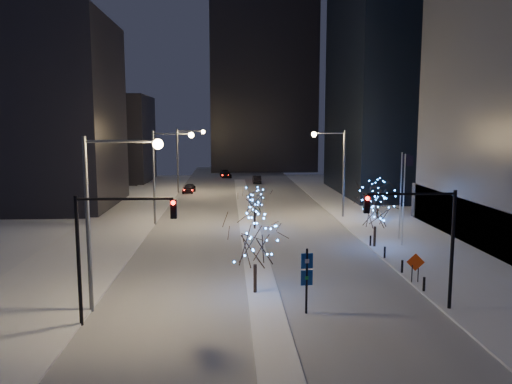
{
  "coord_description": "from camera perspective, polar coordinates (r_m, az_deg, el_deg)",
  "views": [
    {
      "loc": [
        -2.12,
        -25.85,
        10.6
      ],
      "look_at": [
        0.18,
        15.66,
        5.0
      ],
      "focal_mm": 35.0,
      "sensor_mm": 36.0,
      "label": 1
    }
  ],
  "objects": [
    {
      "name": "road",
      "position": [
        61.8,
        -1.16,
        -2.2
      ],
      "size": [
        20.0,
        130.0,
        0.02
      ],
      "primitive_type": "cube",
      "color": "#9DA1AB",
      "rests_on": "ground"
    },
    {
      "name": "traffic_signal_west",
      "position": [
        27.24,
        -16.57,
        -5.03
      ],
      "size": [
        5.26,
        0.43,
        7.0
      ],
      "color": "black",
      "rests_on": "ground"
    },
    {
      "name": "car_far",
      "position": [
        101.44,
        -3.5,
        2.06
      ],
      "size": [
        2.65,
        5.08,
        1.41
      ],
      "primitive_type": "imported",
      "rotation": [
        0.0,
        0.0,
        0.15
      ],
      "color": "black",
      "rests_on": "ground"
    },
    {
      "name": "median",
      "position": [
        56.88,
        -0.98,
        -2.99
      ],
      "size": [
        2.0,
        80.0,
        0.15
      ],
      "primitive_type": "cube",
      "color": "silver",
      "rests_on": "ground"
    },
    {
      "name": "construction_sign",
      "position": [
        35.25,
        17.76,
        -7.93
      ],
      "size": [
        1.19,
        0.21,
        1.98
      ],
      "rotation": [
        0.0,
        0.0,
        -0.14
      ],
      "color": "black",
      "rests_on": "east_sidewalk"
    },
    {
      "name": "car_near",
      "position": [
        79.13,
        -7.66,
        0.42
      ],
      "size": [
        2.09,
        4.31,
        1.42
      ],
      "primitive_type": "imported",
      "rotation": [
        0.0,
        0.0,
        -0.1
      ],
      "color": "black",
      "rests_on": "ground"
    },
    {
      "name": "holiday_tree_median_far",
      "position": [
        50.26,
        -0.15,
        -1.01
      ],
      "size": [
        4.12,
        4.12,
        4.27
      ],
      "color": "black",
      "rests_on": "median"
    },
    {
      "name": "east_sidewalk",
      "position": [
        50.07,
        16.96,
        -4.8
      ],
      "size": [
        10.0,
        90.0,
        0.15
      ],
      "primitive_type": "cube",
      "color": "silver",
      "rests_on": "ground"
    },
    {
      "name": "holiday_tree_plaza_far",
      "position": [
        57.42,
        13.76,
        -0.15
      ],
      "size": [
        5.17,
        5.17,
        4.61
      ],
      "color": "black",
      "rests_on": "east_sidewalk"
    },
    {
      "name": "street_lamp_east",
      "position": [
        57.32,
        9.14,
        3.42
      ],
      "size": [
        3.9,
        0.56,
        10.0
      ],
      "color": "#595E66",
      "rests_on": "ground"
    },
    {
      "name": "street_lamp_w_mid",
      "position": [
        53.45,
        -10.51,
        3.14
      ],
      "size": [
        4.4,
        0.56,
        10.0
      ],
      "color": "#595E66",
      "rests_on": "ground"
    },
    {
      "name": "street_lamp_w_far",
      "position": [
        78.26,
        -8.19,
        4.59
      ],
      "size": [
        4.4,
        0.56,
        10.0
      ],
      "color": "#595E66",
      "rests_on": "ground"
    },
    {
      "name": "holiday_tree_plaza_near",
      "position": [
        44.13,
        13.5,
        -2.06
      ],
      "size": [
        3.8,
        3.8,
        4.87
      ],
      "color": "black",
      "rests_on": "east_sidewalk"
    },
    {
      "name": "ground",
      "position": [
        28.02,
        1.45,
        -14.56
      ],
      "size": [
        160.0,
        160.0,
        0.0
      ],
      "primitive_type": "plane",
      "color": "white",
      "rests_on": "ground"
    },
    {
      "name": "filler_west_far",
      "position": [
        98.82,
        -17.25,
        5.82
      ],
      "size": [
        18.0,
        16.0,
        16.0
      ],
      "primitive_type": "cube",
      "color": "black",
      "rests_on": "ground"
    },
    {
      "name": "holiday_tree_median_near",
      "position": [
        31.1,
        -0.1,
        -5.57
      ],
      "size": [
        4.9,
        4.9,
        5.17
      ],
      "color": "black",
      "rests_on": "median"
    },
    {
      "name": "traffic_signal_east",
      "position": [
        29.62,
        18.87,
        -4.12
      ],
      "size": [
        5.26,
        0.43,
        7.0
      ],
      "color": "black",
      "rests_on": "ground"
    },
    {
      "name": "car_mid",
      "position": [
        91.47,
        0.09,
        1.46
      ],
      "size": [
        1.49,
        4.25,
        1.4
      ],
      "primitive_type": "imported",
      "rotation": [
        0.0,
        0.0,
        3.14
      ],
      "color": "black",
      "rests_on": "ground"
    },
    {
      "name": "filler_west_near",
      "position": [
        70.77,
        -24.89,
        8.1
      ],
      "size": [
        22.0,
        18.0,
        24.0
      ],
      "primitive_type": "cube",
      "color": "black",
      "rests_on": "ground"
    },
    {
      "name": "street_lamp_w_near",
      "position": [
        28.97,
        -16.75,
        -0.8
      ],
      "size": [
        4.4,
        0.56,
        10.0
      ],
      "color": "#595E66",
      "rests_on": "ground"
    },
    {
      "name": "west_sidewalk",
      "position": [
        48.52,
        -17.34,
        -5.21
      ],
      "size": [
        8.0,
        90.0,
        0.15
      ],
      "primitive_type": "cube",
      "color": "silver",
      "rests_on": "ground"
    },
    {
      "name": "horizon_block",
      "position": [
        118.59,
        0.78,
        12.7
      ],
      "size": [
        24.0,
        14.0,
        42.0
      ],
      "primitive_type": "cube",
      "color": "black",
      "rests_on": "ground"
    },
    {
      "name": "wayfinding_sign",
      "position": [
        28.44,
        5.82,
        -9.31
      ],
      "size": [
        0.67,
        0.16,
        3.77
      ],
      "rotation": [
        0.0,
        0.0,
        0.11
      ],
      "color": "black",
      "rests_on": "ground"
    },
    {
      "name": "flagpoles",
      "position": [
        46.17,
        16.45,
        0.14
      ],
      "size": [
        1.35,
        2.6,
        8.0
      ],
      "color": "silver",
      "rests_on": "east_sidewalk"
    },
    {
      "name": "bollards",
      "position": [
        39.21,
        15.39,
        -7.39
      ],
      "size": [
        0.16,
        12.16,
        0.9
      ],
      "color": "black",
      "rests_on": "east_sidewalk"
    }
  ]
}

